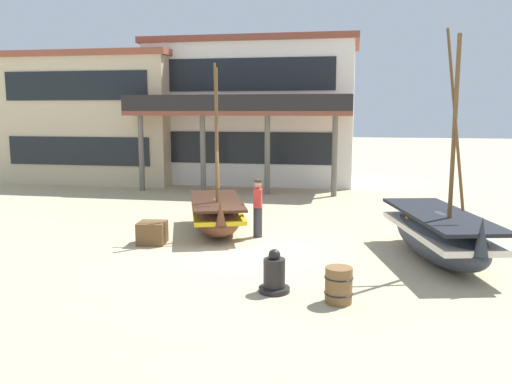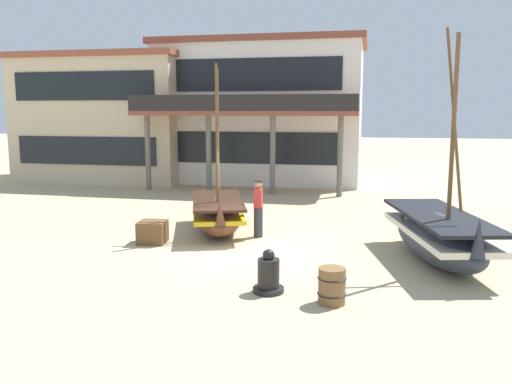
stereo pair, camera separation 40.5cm
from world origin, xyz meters
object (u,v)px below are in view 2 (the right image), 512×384
Objects in this scene: fishing_boat_near_left at (218,213)px; fisherman_by_hull at (258,209)px; cargo_crate at (153,232)px; harbor_building_main at (262,112)px; harbor_building_annex at (113,118)px; fishing_boat_centre_large at (438,235)px; wooden_barrel at (332,286)px; capstan_winch at (268,275)px.

fisherman_by_hull is (1.34, -0.39, 0.26)m from fishing_boat_near_left.
fisherman_by_hull is 3.06m from cargo_crate.
harbor_building_main reaches higher than harbor_building_annex.
harbor_building_main is (-1.13, 12.16, 3.00)m from fishing_boat_near_left.
fisherman_by_hull is at bearing -48.21° from harbor_building_annex.
fishing_boat_centre_large is 0.62× the size of harbor_building_annex.
harbor_building_main is (-4.93, 17.49, 3.22)m from wooden_barrel.
harbor_building_annex is (-11.59, 16.22, 2.91)m from capstan_winch.
capstan_winch is at bearing -140.30° from fishing_boat_centre_large.
fisherman_by_hull reaches higher than capstan_winch.
fishing_boat_centre_large is 4.11m from wooden_barrel.
fishing_boat_centre_large is 3.29× the size of fisherman_by_hull.
harbor_building_annex is at bearing 125.56° from capstan_winch.
fishing_boat_near_left is 6.42m from fishing_boat_centre_large.
cargo_crate is at bearing 177.95° from fishing_boat_centre_large.
fishing_boat_centre_large is 5.03m from fisherman_by_hull.
wooden_barrel is (2.47, -4.94, -0.48)m from fisherman_by_hull.
fishing_boat_near_left is at bearing 50.37° from cargo_crate.
fishing_boat_near_left reaches higher than fisherman_by_hull.
wooden_barrel is at bearing -54.47° from fishing_boat_near_left.
fishing_boat_centre_large is at bearing -17.64° from fishing_boat_near_left.
fisherman_by_hull is at bearing 104.39° from capstan_winch.
cargo_crate is (-5.19, 3.65, -0.04)m from wooden_barrel.
fishing_boat_centre_large is at bearing -18.05° from fisherman_by_hull.
wooden_barrel is at bearing -52.17° from harbor_building_annex.
cargo_crate is 0.07× the size of harbor_building_main.
harbor_building_main reaches higher than fishing_boat_near_left.
harbor_building_main is (-3.63, 17.11, 3.23)m from capstan_winch.
cargo_crate is (-7.51, 0.27, -0.35)m from fishing_boat_centre_large.
harbor_building_main is (0.26, 13.84, 3.27)m from cargo_crate.
harbor_building_annex is (-15.20, 13.22, 2.59)m from fishing_boat_centre_large.
cargo_crate is 14.22m from harbor_building_main.
fisherman_by_hull is 4.73m from capstan_winch.
fisherman_by_hull reaches higher than wooden_barrel.
fishing_boat_centre_large is 6.20× the size of capstan_winch.
cargo_crate is (-3.90, 3.27, -0.04)m from capstan_winch.
fishing_boat_near_left is at bearing 162.36° from fishing_boat_centre_large.
fisherman_by_hull is at bearing 161.95° from fishing_boat_centre_large.
capstan_winch is at bearing -39.99° from cargo_crate.
fishing_boat_near_left is 6.55m from wooden_barrel.
capstan_winch reaches higher than wooden_barrel.
cargo_crate is at bearing 144.89° from wooden_barrel.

